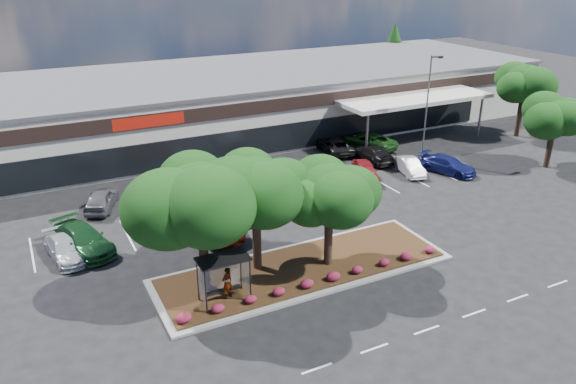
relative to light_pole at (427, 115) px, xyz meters
name	(u,v)px	position (x,y,z in m)	size (l,w,h in m)	color
ground	(369,295)	(-17.37, -16.61, -4.23)	(160.00, 160.00, 0.00)	black
retail_store	(185,106)	(-17.30, 17.29, -1.07)	(80.40, 25.20, 6.25)	beige
landscape_island	(304,268)	(-19.37, -12.61, -4.10)	(18.00, 6.00, 0.26)	gray
lane_markings	(284,222)	(-17.51, -6.19, -4.22)	(33.12, 20.06, 0.01)	silver
shrub_row	(321,279)	(-19.37, -14.71, -3.72)	(17.00, 0.80, 0.50)	maroon
bus_shelter	(222,266)	(-24.87, -13.67, -1.92)	(2.75, 1.55, 2.59)	black
island_tree_west	(202,224)	(-25.37, -12.11, -0.02)	(7.20, 7.20, 7.89)	#133E0D
island_tree_mid	(256,212)	(-21.87, -11.41, -0.31)	(6.60, 6.60, 7.32)	#133E0D
island_tree_east	(329,215)	(-17.87, -12.91, -0.71)	(5.80, 5.80, 6.50)	#133E0D
tree_east_near	(552,132)	(8.63, -6.61, -0.97)	(5.60, 5.60, 6.51)	#133E0D
tree_east_far	(522,100)	(13.63, 1.39, -0.42)	(6.40, 6.40, 7.62)	#133E0D
conifer_north_east	(393,55)	(16.63, 27.39, 0.27)	(3.96, 3.96, 9.00)	#133E0D
person_waiting	(227,283)	(-24.65, -13.69, -3.03)	(0.68, 0.45, 1.87)	#594C47
light_pole	(427,115)	(0.00, 0.00, 0.00)	(1.42, 0.75, 9.56)	gray
car_0	(65,249)	(-31.94, -4.60, -3.56)	(1.86, 4.57, 1.33)	silver
car_1	(83,239)	(-30.79, -4.12, -3.42)	(2.27, 5.57, 1.62)	#17441F
car_2	(201,207)	(-22.39, -2.61, -3.46)	(2.53, 5.48, 1.52)	#691F08
car_3	(219,221)	(-22.13, -5.53, -3.39)	(2.76, 5.99, 1.67)	maroon
car_4	(317,190)	(-13.28, -3.52, -3.51)	(2.37, 5.15, 1.43)	navy
car_5	(320,177)	(-11.77, -1.29, -3.46)	(1.61, 4.63, 1.52)	maroon
car_6	(365,171)	(-7.69, -1.90, -3.47)	(1.79, 4.44, 1.51)	maroon
car_7	(410,166)	(-3.48, -2.46, -3.54)	(1.44, 4.14, 1.37)	#BABABA
car_8	(448,165)	(-0.34, -3.76, -3.50)	(2.04, 5.02, 1.46)	navy
car_9	(101,199)	(-28.60, 2.08, -3.46)	(1.81, 4.51, 1.54)	#595A61
car_10	(165,188)	(-23.79, 1.97, -3.43)	(2.65, 5.75, 1.60)	#693111
car_11	(199,187)	(-21.32, 1.10, -3.50)	(2.04, 5.02, 1.46)	maroon
car_12	(276,171)	(-14.33, 1.66, -3.49)	(2.06, 5.07, 1.47)	slate
car_13	(283,172)	(-13.93, 1.09, -3.44)	(2.62, 5.69, 1.58)	silver
car_14	(335,145)	(-6.36, 5.29, -3.48)	(2.46, 5.34, 1.48)	black
car_15	(368,141)	(-2.79, 4.93, -3.41)	(2.70, 5.86, 1.63)	#1E531C
car_16	(372,154)	(-4.50, 1.69, -3.49)	(2.05, 5.05, 1.47)	black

